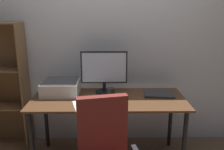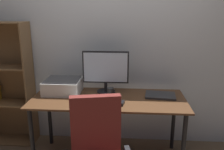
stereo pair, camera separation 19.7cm
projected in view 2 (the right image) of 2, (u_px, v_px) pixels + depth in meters
name	position (u px, v px, depth m)	size (l,w,h in m)	color
back_wall	(112.00, 39.00, 2.86)	(6.40, 0.10, 2.60)	silver
desk	(108.00, 106.00, 2.55)	(1.63, 0.67, 0.74)	#56351E
monitor	(106.00, 69.00, 2.64)	(0.51, 0.20, 0.47)	black
keyboard	(101.00, 103.00, 2.38)	(0.29, 0.11, 0.02)	#B7BABC
mouse	(121.00, 103.00, 2.36)	(0.06, 0.10, 0.03)	black
coffee_mug	(110.00, 92.00, 2.54)	(0.09, 0.07, 0.11)	black
laptop	(160.00, 95.00, 2.58)	(0.32, 0.23, 0.02)	#2D2D30
printer	(63.00, 86.00, 2.67)	(0.40, 0.34, 0.16)	silver
paper_sheet	(84.00, 105.00, 2.35)	(0.21, 0.30, 0.00)	white
bookshelf	(5.00, 86.00, 2.93)	(0.63, 0.28, 1.51)	brown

